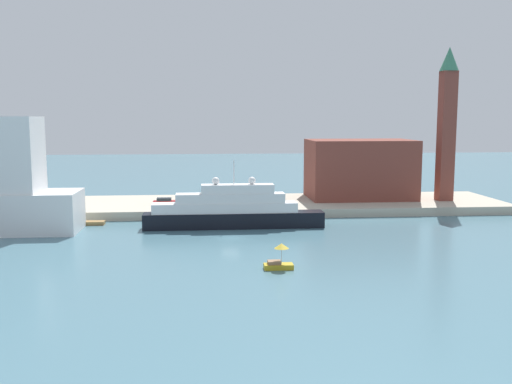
% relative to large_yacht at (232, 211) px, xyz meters
% --- Properties ---
extents(ground, '(400.00, 400.00, 0.00)m').
position_rel_large_yacht_xyz_m(ground, '(-0.57, -8.28, -2.86)').
color(ground, slate).
extents(quay_dock, '(110.00, 21.97, 1.60)m').
position_rel_large_yacht_xyz_m(quay_dock, '(-0.57, 18.71, -2.06)').
color(quay_dock, '#B7AD99').
rests_on(quay_dock, ground).
extents(large_yacht, '(29.60, 3.59, 11.17)m').
position_rel_large_yacht_xyz_m(large_yacht, '(0.00, 0.00, 0.00)').
color(large_yacht, black).
rests_on(large_yacht, ground).
extents(small_motorboat, '(3.52, 1.74, 3.13)m').
position_rel_large_yacht_xyz_m(small_motorboat, '(4.43, -26.30, -1.72)').
color(small_motorboat, '#B7991E').
rests_on(small_motorboat, ground).
extents(work_barge, '(6.34, 1.82, 0.62)m').
position_rel_large_yacht_xyz_m(work_barge, '(-24.56, 4.69, -2.55)').
color(work_barge, olive).
rests_on(work_barge, ground).
extents(harbor_building, '(21.04, 13.17, 11.93)m').
position_rel_large_yacht_xyz_m(harbor_building, '(27.34, 21.65, 4.70)').
color(harbor_building, brown).
rests_on(harbor_building, quay_dock).
extents(bell_tower, '(3.68, 3.68, 30.03)m').
position_rel_large_yacht_xyz_m(bell_tower, '(43.27, 16.91, 14.97)').
color(bell_tower, brown).
rests_on(bell_tower, quay_dock).
extents(parked_car, '(4.56, 1.73, 1.33)m').
position_rel_large_yacht_xyz_m(parked_car, '(-11.92, 15.72, -0.69)').
color(parked_car, '#B21E1E').
rests_on(parked_car, quay_dock).
extents(person_figure, '(0.36, 0.36, 1.68)m').
position_rel_large_yacht_xyz_m(person_figure, '(-6.18, 11.83, -0.49)').
color(person_figure, maroon).
rests_on(person_figure, quay_dock).
extents(mooring_bollard, '(0.49, 0.49, 0.66)m').
position_rel_large_yacht_xyz_m(mooring_bollard, '(-0.26, 9.24, -0.93)').
color(mooring_bollard, black).
rests_on(mooring_bollard, quay_dock).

